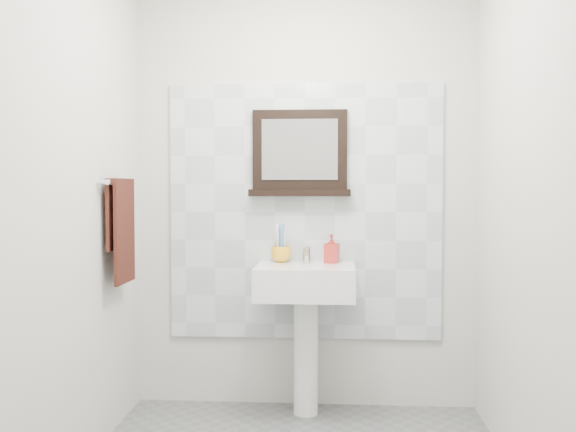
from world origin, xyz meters
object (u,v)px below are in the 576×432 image
object	(u,v)px
toothbrush_cup	(281,254)
hand_towel	(121,222)
soap_dispenser	(332,249)
pedestal_sink	(306,298)
framed_mirror	(300,156)

from	to	relation	value
toothbrush_cup	hand_towel	world-z (taller)	hand_towel
soap_dispenser	pedestal_sink	bearing A→B (deg)	-122.30
toothbrush_cup	soap_dispenser	bearing A→B (deg)	-3.60
framed_mirror	hand_towel	size ratio (longest dim) A/B	1.07
pedestal_sink	toothbrush_cup	distance (m)	0.31
pedestal_sink	toothbrush_cup	size ratio (longest dim) A/B	8.21
soap_dispenser	hand_towel	size ratio (longest dim) A/B	0.30
toothbrush_cup	soap_dispenser	distance (m)	0.30
pedestal_sink	framed_mirror	bearing A→B (deg)	102.96
soap_dispenser	hand_towel	world-z (taller)	hand_towel
toothbrush_cup	soap_dispenser	world-z (taller)	soap_dispenser
soap_dispenser	hand_towel	xyz separation A→B (m)	(-1.10, -0.41, 0.17)
toothbrush_cup	pedestal_sink	bearing A→B (deg)	-42.71
soap_dispenser	hand_towel	distance (m)	1.19
toothbrush_cup	hand_towel	xyz separation A→B (m)	(-0.81, -0.43, 0.21)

